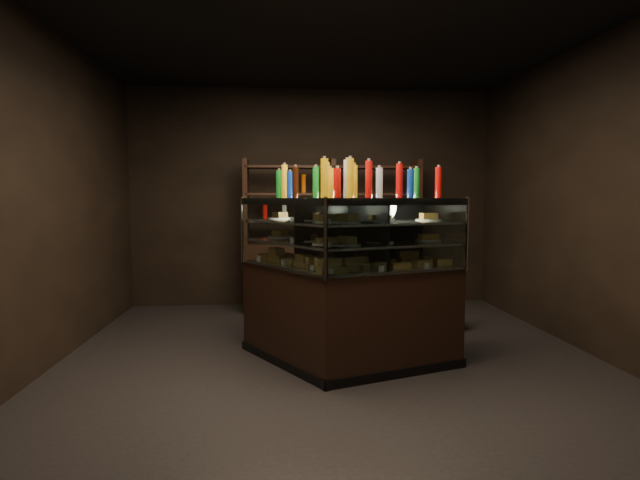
# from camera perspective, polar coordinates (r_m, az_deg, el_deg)

# --- Properties ---
(ground) EXTENTS (5.00, 5.00, 0.00)m
(ground) POSITION_cam_1_polar(r_m,az_deg,el_deg) (4.78, 1.32, -13.46)
(ground) COLOR black
(ground) RESTS_ON ground
(room_shell) EXTENTS (5.02, 5.02, 3.01)m
(room_shell) POSITION_cam_1_polar(r_m,az_deg,el_deg) (4.56, 1.37, 10.38)
(room_shell) COLOR black
(room_shell) RESTS_ON ground
(display_case) EXTENTS (2.02, 1.54, 1.51)m
(display_case) POSITION_cam_1_polar(r_m,az_deg,el_deg) (4.54, 2.78, -7.85)
(display_case) COLOR black
(display_case) RESTS_ON ground
(food_display) EXTENTS (1.65, 1.16, 0.46)m
(food_display) POSITION_cam_1_polar(r_m,az_deg,el_deg) (4.44, 2.79, -0.12)
(food_display) COLOR gold
(food_display) RESTS_ON display_case
(bottles_top) EXTENTS (1.49, 1.02, 0.30)m
(bottles_top) POSITION_cam_1_polar(r_m,az_deg,el_deg) (4.44, 2.84, 6.65)
(bottles_top) COLOR #D8590A
(bottles_top) RESTS_ON display_case
(potted_conifer) EXTENTS (0.35, 0.35, 0.75)m
(potted_conifer) POSITION_cam_1_polar(r_m,az_deg,el_deg) (5.93, 14.77, -5.74)
(potted_conifer) COLOR black
(potted_conifer) RESTS_ON ground
(back_shelving) EXTENTS (2.33, 0.46, 2.00)m
(back_shelving) POSITION_cam_1_polar(r_m,az_deg,el_deg) (6.66, 1.40, -2.85)
(back_shelving) COLOR black
(back_shelving) RESTS_ON ground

